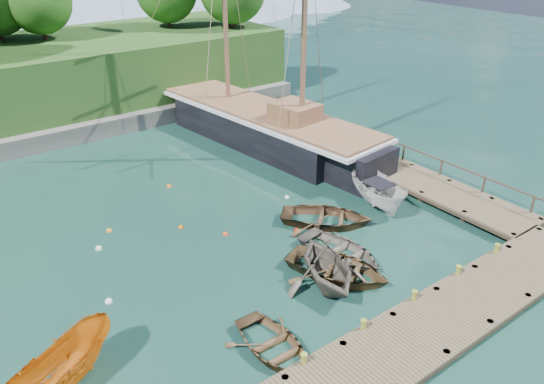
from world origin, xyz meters
The scene contains 24 objects.
ground centered at (0.00, 0.00, 0.00)m, with size 160.00×160.00×0.00m, color #123329.
dock_near centered at (2.00, -6.50, 0.43)m, with size 20.00×3.20×1.10m.
dock_east centered at (11.50, 7.00, 0.43)m, with size 3.20×24.00×1.10m.
bollard_0 centered at (-4.00, -5.10, 0.00)m, with size 0.26×0.26×0.45m, color olive.
bollard_1 centered at (-1.00, -5.10, 0.00)m, with size 0.26×0.26×0.45m, color olive.
bollard_2 centered at (2.00, -5.10, 0.00)m, with size 0.26×0.26×0.45m, color olive.
bollard_3 centered at (5.00, -5.10, 0.00)m, with size 0.26×0.26×0.45m, color olive.
bollard_4 centered at (8.00, -5.10, 0.00)m, with size 0.26×0.26×0.45m, color olive.
rowboat_0 centered at (-4.15, -3.47, 0.00)m, with size 2.82×3.95×0.82m, color brown.
rowboat_1 centered at (0.31, -1.54, 0.00)m, with size 3.87×4.49×2.36m, color #5E574C.
rowboat_2 centered at (1.17, -1.35, 0.00)m, with size 3.53×4.94×1.02m, color brown.
rowboat_3 centered at (2.29, -0.34, 0.00)m, with size 3.27×4.58×0.95m, color #696157.
rowboat_4 centered at (3.95, 2.50, 0.00)m, with size 3.51×4.92×1.02m, color #503823.
cabin_boat_white centered at (7.76, 2.35, 0.00)m, with size 1.94×5.15×1.99m, color silver.
schooner centered at (8.17, 14.20, 1.12)m, with size 7.26×27.57×20.23m.
mooring_buoy_0 centered at (-8.10, 3.17, 0.00)m, with size 0.34×0.34×0.34m, color white.
mooring_buoy_1 centered at (-2.62, 6.87, 0.00)m, with size 0.29×0.29×0.29m, color orange.
mooring_buoy_2 centered at (-1.08, 4.83, 0.00)m, with size 0.31×0.31×0.31m, color #E93E15.
mooring_buoy_3 centered at (4.10, 6.17, 0.00)m, with size 0.30×0.30×0.30m, color silver.
mooring_buoy_4 centered at (-5.86, 8.83, 0.00)m, with size 0.32×0.32×0.32m, color orange.
mooring_buoy_5 centered at (-0.86, 11.70, 0.00)m, with size 0.31×0.31×0.31m, color orange.
mooring_buoy_6 centered at (-6.93, 7.49, 0.00)m, with size 0.34×0.34×0.34m, color white.
mooring_buoy_7 centered at (2.18, 2.89, 0.00)m, with size 0.28×0.28×0.28m, color red.
distant_ridge centered at (4.30, 70.00, 4.35)m, with size 117.00×40.00×10.00m.
Camera 1 is at (-13.35, -15.71, 14.75)m, focal length 35.00 mm.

